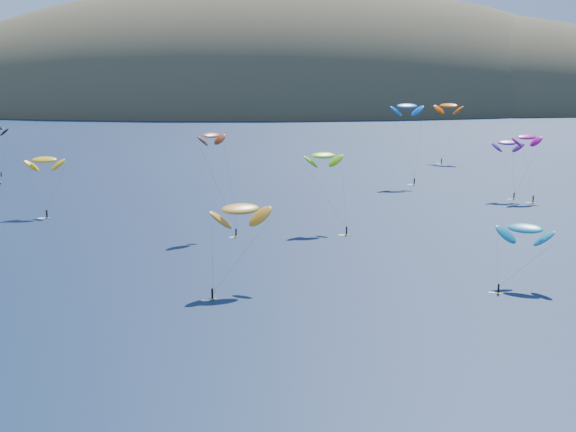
# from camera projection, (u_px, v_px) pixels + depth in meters

# --- Properties ---
(island) EXTENTS (730.00, 300.00, 210.00)m
(island) POSITION_uv_depth(u_px,v_px,m) (299.00, 119.00, 634.28)
(island) COLOR #3D3526
(island) RESTS_ON ground
(kitesurfer_1) EXTENTS (9.95, 10.23, 16.38)m
(kitesurfer_1) POSITION_uv_depth(u_px,v_px,m) (44.00, 160.00, 202.66)
(kitesurfer_1) COLOR gold
(kitesurfer_1) RESTS_ON ground
(kitesurfer_2) EXTENTS (11.85, 13.76, 16.59)m
(kitesurfer_2) POSITION_uv_depth(u_px,v_px,m) (240.00, 209.00, 139.44)
(kitesurfer_2) COLOR gold
(kitesurfer_2) RESTS_ON ground
(kitesurfer_3) EXTENTS (10.10, 13.34, 19.42)m
(kitesurfer_3) POSITION_uv_depth(u_px,v_px,m) (324.00, 155.00, 186.23)
(kitesurfer_3) COLOR gold
(kitesurfer_3) RESTS_ON ground
(kitesurfer_4) EXTENTS (10.63, 8.79, 26.86)m
(kitesurfer_4) POSITION_uv_depth(u_px,v_px,m) (407.00, 106.00, 250.17)
(kitesurfer_4) COLOR gold
(kitesurfer_4) RESTS_ON ground
(kitesurfer_5) EXTENTS (12.33, 11.41, 12.62)m
(kitesurfer_5) POSITION_uv_depth(u_px,v_px,m) (525.00, 228.00, 140.93)
(kitesurfer_5) COLOR gold
(kitesurfer_5) RESTS_ON ground
(kitesurfer_6) EXTENTS (9.95, 12.58, 17.93)m
(kitesurfer_6) POSITION_uv_depth(u_px,v_px,m) (508.00, 143.00, 225.56)
(kitesurfer_6) COLOR gold
(kitesurfer_6) RESTS_ON ground
(kitesurfer_8) EXTENTS (9.52, 5.80, 19.71)m
(kitesurfer_8) POSITION_uv_depth(u_px,v_px,m) (527.00, 137.00, 223.66)
(kitesurfer_8) COLOR gold
(kitesurfer_8) RESTS_ON ground
(kitesurfer_9) EXTENTS (9.95, 12.04, 24.03)m
(kitesurfer_9) POSITION_uv_depth(u_px,v_px,m) (211.00, 136.00, 181.47)
(kitesurfer_9) COLOR gold
(kitesurfer_9) RESTS_ON ground
(kitesurfer_11) EXTENTS (11.82, 15.38, 23.88)m
(kitesurfer_11) POSITION_uv_depth(u_px,v_px,m) (449.00, 106.00, 302.32)
(kitesurfer_11) COLOR gold
(kitesurfer_11) RESTS_ON ground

